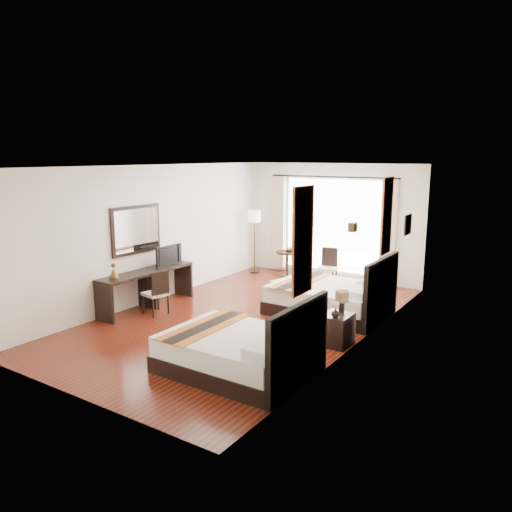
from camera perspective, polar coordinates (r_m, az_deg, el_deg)
The scene contains 29 objects.
floor at distance 9.43m, azimuth -1.20°, elevation -7.05°, with size 4.50×7.50×0.01m, color #3B0D0A.
ceiling at distance 8.94m, azimuth -1.28°, elevation 10.19°, with size 4.50×7.50×0.02m, color white.
wall_headboard at distance 8.04m, azimuth 12.06°, elevation -0.19°, with size 0.01×7.50×2.80m, color silver.
wall_desk at distance 10.50m, azimuth -11.39°, elevation 2.54°, with size 0.01×7.50×2.80m, color silver.
wall_window at distance 12.31m, azimuth 8.72°, elevation 3.92°, with size 4.50×0.01×2.80m, color silver.
wall_entry at distance 6.43m, azimuth -20.56°, elevation -3.60°, with size 4.50×0.01×2.80m, color silver.
window_glass at distance 12.31m, azimuth 8.68°, elevation 3.45°, with size 2.40×0.02×2.20m, color white.
sheer_curtain at distance 12.26m, azimuth 8.56°, elevation 3.42°, with size 2.30×0.02×2.10m, color white.
drape_left at distance 12.89m, azimuth 2.62°, elevation 3.84°, with size 0.35×0.14×2.35m, color #BDA892.
drape_right at distance 11.70m, azimuth 14.93°, elevation 2.68°, with size 0.35×0.14×2.35m, color #BDA892.
art_panel_near at distance 6.17m, azimuth 5.37°, elevation 1.71°, with size 0.03×0.50×1.35m, color maroon.
art_panel_far at distance 8.99m, azimuth 14.71°, elevation 4.46°, with size 0.03×0.50×1.35m, color maroon.
wall_sconce at distance 7.69m, azimuth 11.00°, elevation 3.26°, with size 0.10×0.14×0.14m, color #433217.
mirror_frame at distance 10.08m, azimuth -13.53°, elevation 2.94°, with size 0.04×1.25×0.95m, color black.
mirror_glass at distance 10.06m, azimuth -13.44°, elevation 2.93°, with size 0.01×1.12×0.82m, color white.
bed_near at distance 7.10m, azimuth -1.70°, elevation -10.82°, with size 2.03×1.58×1.14m.
bed_far at distance 9.67m, azimuth 8.68°, elevation -4.75°, with size 2.12×1.65×1.19m.
nightstand at distance 8.17m, azimuth 9.26°, elevation -8.28°, with size 0.42×0.52×0.50m, color black.
table_lamp at distance 8.13m, azimuth 9.80°, elevation -4.74°, with size 0.22×0.22×0.36m.
vase at distance 7.92m, azimuth 9.08°, elevation -6.44°, with size 0.14×0.14×0.15m, color black.
console_desk at distance 10.15m, azimuth -12.33°, elevation -3.71°, with size 0.50×2.20×0.76m, color black.
television at distance 10.38m, azimuth -10.23°, elevation 0.06°, with size 0.74×0.10×0.43m, color black.
bronze_figurine at distance 9.50m, azimuth -15.95°, elevation -1.78°, with size 0.17×0.17×0.26m, color #433217, non-canonical shape.
desk_chair at distance 9.72m, azimuth -11.34°, elevation -5.05°, with size 0.48×0.48×0.86m.
floor_lamp at distance 12.72m, azimuth -0.17°, elevation 4.09°, with size 0.32×0.32×1.60m.
side_table at distance 12.46m, azimuth 3.60°, elevation -0.93°, with size 0.55×0.55×0.64m, color black.
fruit_bowl at distance 12.42m, azimuth 3.80°, elevation 0.65°, with size 0.22×0.22×0.05m, color #4C2F1B.
window_chair at distance 11.76m, azimuth 8.18°, elevation -2.05°, with size 0.47×0.47×0.87m.
jute_rug at distance 11.93m, azimuth 5.01°, elevation -3.06°, with size 1.22×0.83×0.01m, color #9D875E.
Camera 1 is at (5.07, -7.36, 2.99)m, focal length 35.00 mm.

